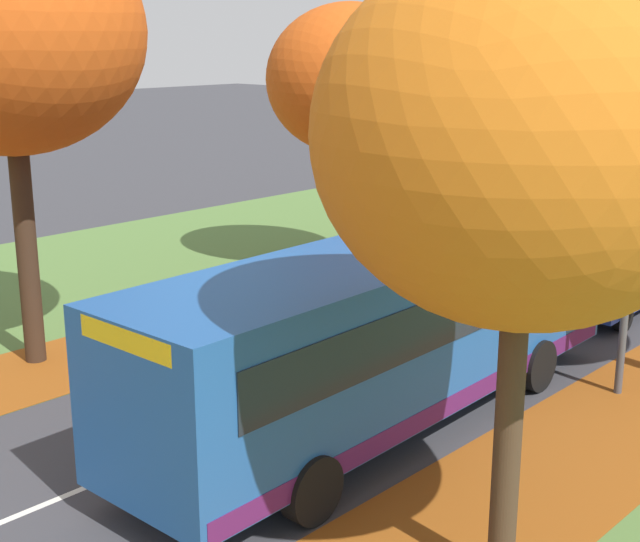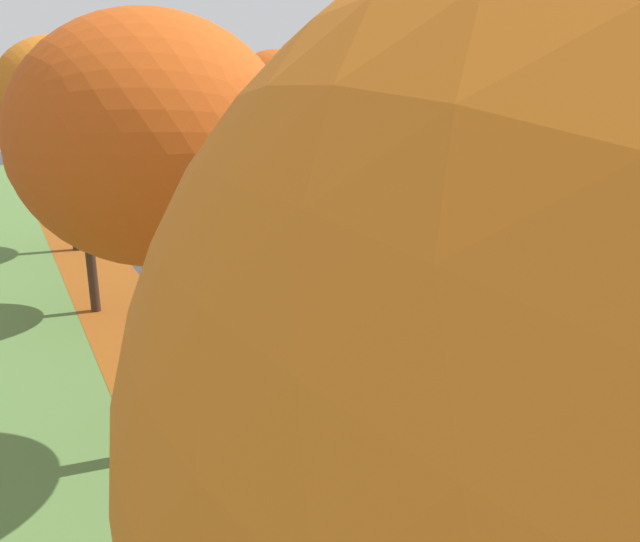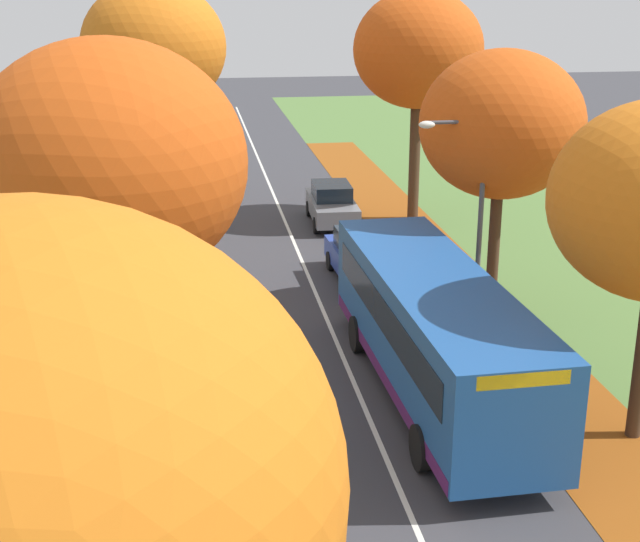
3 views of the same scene
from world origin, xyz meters
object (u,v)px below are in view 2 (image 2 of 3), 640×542
bus (390,291)px  car_blue_lead (271,254)px  tree_left_mid (80,158)px  tree_right_near (572,168)px  streetlamp_right (378,195)px  tree_left_far (61,95)px  tree_right_far (277,98)px  tree_right_mid (388,137)px  tree_left_near (154,142)px  car_grey_following (219,221)px

bus → car_blue_lead: size_ratio=2.46×
tree_left_mid → car_blue_lead: tree_left_mid is taller
tree_left_mid → tree_right_near: bearing=-41.4°
streetlamp_right → bus: bearing=-117.2°
tree_left_far → streetlamp_right: 15.32m
tree_left_far → car_blue_lead: (6.53, -7.62, -6.14)m
tree_right_near → tree_right_far: 18.48m
tree_right_near → tree_right_mid: (-0.57, 7.84, 0.29)m
tree_left_near → tree_left_mid: size_ratio=1.21×
bus → car_blue_lead: (-0.05, 8.49, -0.89)m
tree_right_mid → bus: bearing=-121.7°
tree_left_far → tree_right_far: bearing=-1.6°
tree_left_near → car_blue_lead: (6.86, 11.03, -5.49)m
tree_left_near → car_blue_lead: 14.10m
tree_right_near → car_blue_lead: tree_right_near is taller
tree_left_mid → tree_right_mid: tree_right_mid is taller
tree_left_far → bus: size_ratio=0.90×
car_blue_lead → tree_right_far: bearing=64.0°
tree_left_near → tree_left_mid: bearing=91.2°
bus → tree_right_far: bearing=77.4°
tree_left_mid → streetlamp_right: bearing=-19.7°
tree_left_near → tree_right_far: 21.13m
streetlamp_right → car_blue_lead: size_ratio=1.41×
tree_left_mid → tree_right_near: (10.92, -9.63, 0.12)m
car_blue_lead → tree_right_mid: bearing=-44.5°
tree_left_far → tree_right_near: 21.45m
tree_left_far → car_blue_lead: bearing=-49.4°
bus → car_blue_lead: bus is taller
streetlamp_right → car_blue_lead: streetlamp_right is taller
tree_left_near → bus: tree_left_near is taller
tree_right_near → tree_right_mid: 7.87m
streetlamp_right → car_blue_lead: bearing=113.1°
streetlamp_right → tree_right_mid: bearing=48.5°
tree_left_near → car_blue_lead: size_ratio=2.01×
tree_right_far → car_blue_lead: size_ratio=2.13×
tree_left_far → tree_right_near: tree_left_far is taller
car_blue_lead → tree_left_far: bearing=130.6°
streetlamp_right → car_grey_following: (-1.83, 11.78, -2.92)m
tree_left_mid → car_grey_following: 11.98m
tree_right_far → streetlamp_right: 12.51m
car_grey_following → tree_left_mid: bearing=-130.3°
tree_left_near → tree_right_mid: size_ratio=1.12×
tree_right_far → car_grey_following: 6.86m
tree_left_far → tree_right_far: (10.11, -0.28, -0.19)m
tree_left_near → car_grey_following: bearing=68.8°
tree_right_near → car_blue_lead: bearing=109.2°
tree_right_near → streetlamp_right: (-1.86, 6.38, -1.52)m
tree_left_mid → tree_right_far: bearing=39.5°
tree_left_near → tree_left_mid: 9.66m
streetlamp_right → car_blue_lead: 5.88m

